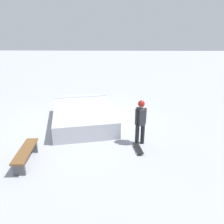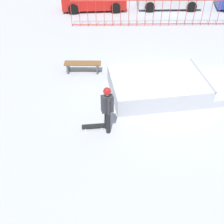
% 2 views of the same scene
% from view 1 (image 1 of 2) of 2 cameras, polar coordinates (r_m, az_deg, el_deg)
% --- Properties ---
extents(ground_plane, '(60.00, 60.00, 0.00)m').
position_cam_1_polar(ground_plane, '(10.67, -7.14, -2.46)').
color(ground_plane, '#A8AAB2').
extents(skate_ramp, '(5.82, 3.66, 0.74)m').
position_cam_1_polar(skate_ramp, '(10.79, -7.25, -0.36)').
color(skate_ramp, '#B0B3BB').
rests_on(skate_ramp, ground).
extents(skater, '(0.43, 0.42, 1.73)m').
position_cam_1_polar(skater, '(8.36, 7.17, -1.79)').
color(skater, black).
rests_on(skater, ground).
extents(skateboard, '(0.82, 0.36, 0.09)m').
position_cam_1_polar(skateboard, '(8.33, 6.57, -9.03)').
color(skateboard, black).
rests_on(skateboard, ground).
extents(park_bench, '(1.62, 0.47, 0.48)m').
position_cam_1_polar(park_bench, '(7.96, -20.82, -9.63)').
color(park_bench, brown).
rests_on(park_bench, ground).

